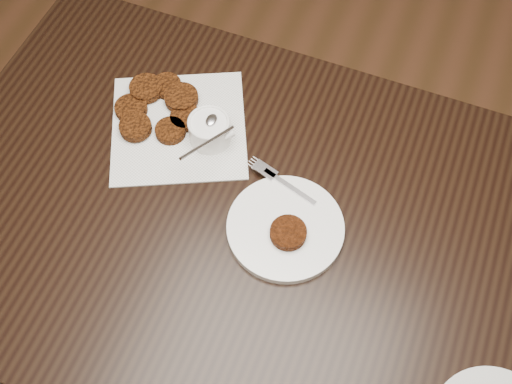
# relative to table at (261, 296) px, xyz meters

# --- Properties ---
(floor) EXTENTS (4.00, 4.00, 0.00)m
(floor) POSITION_rel_table_xyz_m (0.01, -0.09, -0.38)
(floor) COLOR brown
(floor) RESTS_ON ground
(table) EXTENTS (1.33, 0.85, 0.75)m
(table) POSITION_rel_table_xyz_m (0.00, 0.00, 0.00)
(table) COLOR black
(table) RESTS_ON floor
(napkin) EXTENTS (0.36, 0.36, 0.00)m
(napkin) POSITION_rel_table_xyz_m (-0.24, 0.15, 0.38)
(napkin) COLOR white
(napkin) RESTS_ON table
(sauce_ramekin) EXTENTS (0.13, 0.13, 0.12)m
(sauce_ramekin) POSITION_rel_table_xyz_m (-0.17, 0.14, 0.44)
(sauce_ramekin) COLOR white
(sauce_ramekin) RESTS_ON napkin
(patty_cluster) EXTENTS (0.22, 0.22, 0.02)m
(patty_cluster) POSITION_rel_table_xyz_m (-0.30, 0.17, 0.39)
(patty_cluster) COLOR #682D0D
(patty_cluster) RESTS_ON napkin
(plate_with_patty) EXTENTS (0.27, 0.27, 0.03)m
(plate_with_patty) POSITION_rel_table_xyz_m (0.04, 0.01, 0.39)
(plate_with_patty) COLOR white
(plate_with_patty) RESTS_ON table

